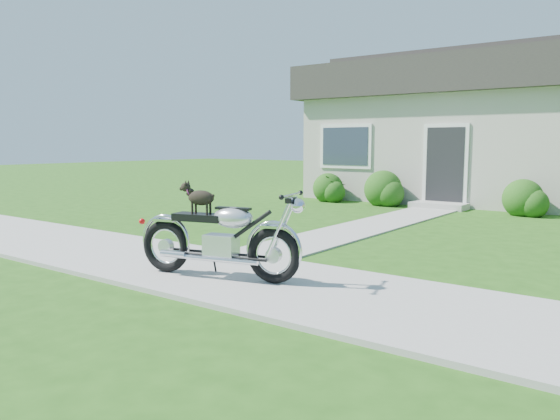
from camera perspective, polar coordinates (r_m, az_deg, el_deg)
The scene contains 7 objects.
ground at distance 6.44m, azimuth 1.78°, elevation -8.15°, with size 80.00×80.00×0.00m, color #235114.
sidewalk at distance 6.44m, azimuth 1.78°, elevation -7.98°, with size 24.00×2.20×0.04m, color #9E9B93.
walkway at distance 11.42m, azimuth 9.92°, elevation -1.52°, with size 1.20×8.00×0.03m, color #9E9B93.
house at distance 17.48m, azimuth 25.05°, elevation 7.88°, with size 12.60×7.03×4.50m.
shrub_row at distance 14.21m, azimuth 20.61°, elevation 1.33°, with size 10.36×1.03×1.03m.
potted_plant_left at distance 15.93m, azimuth 5.86°, elevation 2.26°, with size 0.69×0.60×0.77m, color #265717.
motorcycle_with_dog at distance 6.69m, azimuth -6.26°, elevation -2.80°, with size 2.19×0.84×1.16m.
Camera 1 is at (3.54, -5.11, 1.68)m, focal length 35.00 mm.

